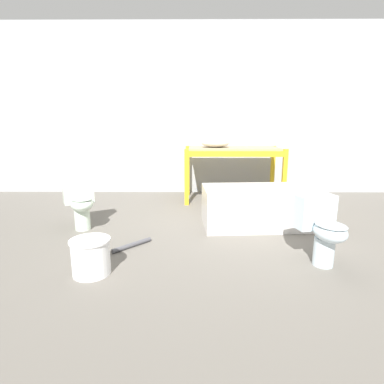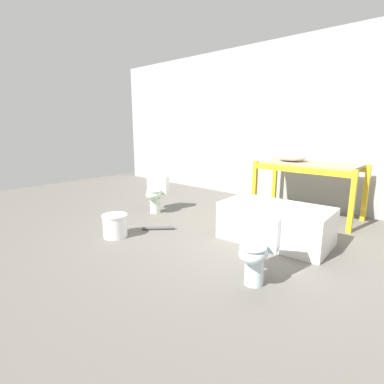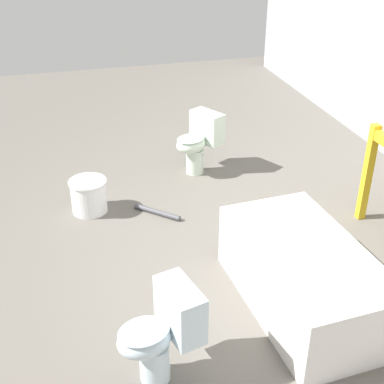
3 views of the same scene
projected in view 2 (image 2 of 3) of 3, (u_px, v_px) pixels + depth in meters
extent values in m
plane|color=#666059|center=(243.00, 232.00, 4.50)|extent=(12.00, 12.00, 0.00)
cube|color=#9EA0A3|center=(307.00, 124.00, 5.66)|extent=(10.80, 0.08, 3.20)
cube|color=gold|center=(255.00, 187.00, 5.44)|extent=(0.07, 0.07, 0.94)
cube|color=gold|center=(352.00, 202.00, 4.37)|extent=(0.07, 0.07, 0.94)
cube|color=gold|center=(275.00, 181.00, 6.00)|extent=(0.07, 0.07, 0.94)
cube|color=gold|center=(366.00, 193.00, 4.92)|extent=(0.07, 0.07, 0.94)
cube|color=gold|center=(300.00, 170.00, 4.82)|extent=(1.63, 0.06, 0.09)
cube|color=gold|center=(318.00, 165.00, 5.38)|extent=(1.63, 0.06, 0.09)
cube|color=#998466|center=(310.00, 164.00, 5.09)|extent=(1.56, 0.70, 0.04)
ellipsoid|color=silver|center=(292.00, 157.00, 5.27)|extent=(0.49, 0.44, 0.17)
cylinder|color=silver|center=(295.00, 149.00, 5.33)|extent=(0.02, 0.02, 0.08)
cube|color=white|center=(275.00, 223.00, 4.08)|extent=(1.47, 0.85, 0.52)
cube|color=beige|center=(276.00, 213.00, 4.05)|extent=(1.39, 0.76, 0.22)
cylinder|color=silver|center=(155.00, 205.00, 5.48)|extent=(0.19, 0.19, 0.28)
ellipsoid|color=silver|center=(154.00, 194.00, 5.37)|extent=(0.40, 0.43, 0.19)
ellipsoid|color=#A3B3A3|center=(154.00, 191.00, 5.36)|extent=(0.38, 0.41, 0.03)
cube|color=silver|center=(158.00, 185.00, 5.58)|extent=(0.41, 0.34, 0.34)
cylinder|color=silver|center=(254.00, 271.00, 2.99)|extent=(0.19, 0.19, 0.28)
ellipsoid|color=silver|center=(253.00, 253.00, 2.89)|extent=(0.35, 0.40, 0.19)
ellipsoid|color=#9FAFB7|center=(254.00, 247.00, 2.88)|extent=(0.33, 0.38, 0.03)
cube|color=silver|center=(261.00, 233.00, 3.07)|extent=(0.40, 0.27, 0.34)
cylinder|color=white|center=(115.00, 226.00, 4.27)|extent=(0.33, 0.33, 0.33)
cylinder|color=white|center=(114.00, 215.00, 4.24)|extent=(0.36, 0.36, 0.02)
cylinder|color=#4C4C51|center=(159.00, 228.00, 4.58)|extent=(0.38, 0.39, 0.05)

